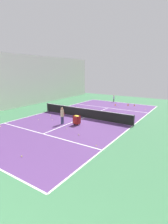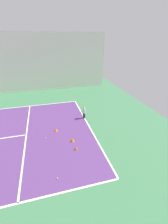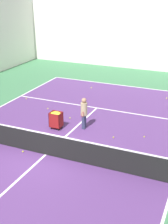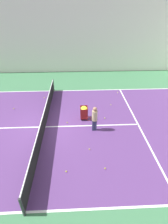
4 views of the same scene
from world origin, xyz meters
TOP-DOWN VIEW (x-y plane):
  - ground_plane at (0.00, 0.00)m, footprint 35.89×35.89m
  - court_playing_area at (0.00, 0.00)m, footprint 10.67×21.73m
  - line_sideline_left at (-5.34, 0.00)m, footprint 0.10×21.73m
  - line_sideline_right at (5.34, 0.00)m, footprint 0.10×21.73m
  - line_service_far at (0.00, 5.98)m, footprint 10.67×0.10m
  - line_centre_service at (0.00, 0.00)m, footprint 0.10×11.95m
  - hall_enclosure_left at (-10.49, 0.00)m, footprint 0.15×32.19m
  - tennis_net at (0.00, 0.00)m, footprint 10.97×0.10m
  - coach_at_net at (0.44, 3.07)m, footprint 0.35×0.65m
  - ball_cart at (-0.83, 2.50)m, footprint 0.58×0.48m
  - tennis_ball_0 at (-2.33, -2.66)m, footprint 0.07×0.07m
  - tennis_ball_1 at (-4.01, -0.64)m, footprint 0.07×0.07m
  - tennis_ball_2 at (-4.70, 5.62)m, footprint 0.07×0.07m
  - tennis_ball_4 at (2.15, 2.65)m, footprint 0.07×0.07m
  - tennis_ball_5 at (-0.36, 1.38)m, footprint 0.07×0.07m
  - tennis_ball_9 at (-2.56, 4.65)m, footprint 0.07×0.07m
  - tennis_ball_10 at (3.55, 1.47)m, footprint 0.07×0.07m
  - tennis_ball_11 at (-0.76, 3.91)m, footprint 0.07×0.07m
  - tennis_ball_15 at (-1.01, -0.21)m, footprint 0.07×0.07m
  - tennis_ball_16 at (3.46, 3.31)m, footprint 0.07×0.07m

SIDE VIEW (x-z plane):
  - ground_plane at x=0.00m, z-range 0.00..0.00m
  - court_playing_area at x=0.00m, z-range 0.00..0.00m
  - line_sideline_left at x=-5.34m, z-range 0.00..0.01m
  - line_sideline_right at x=5.34m, z-range 0.00..0.01m
  - line_service_far at x=0.00m, z-range 0.00..0.01m
  - line_centre_service at x=0.00m, z-range 0.00..0.01m
  - tennis_ball_0 at x=-2.33m, z-range 0.00..0.07m
  - tennis_ball_1 at x=-4.01m, z-range 0.00..0.07m
  - tennis_ball_2 at x=-4.70m, z-range 0.00..0.07m
  - tennis_ball_4 at x=2.15m, z-range 0.00..0.07m
  - tennis_ball_5 at x=-0.36m, z-range 0.00..0.07m
  - tennis_ball_9 at x=-2.56m, z-range 0.00..0.07m
  - tennis_ball_10 at x=3.55m, z-range 0.00..0.07m
  - tennis_ball_11 at x=-0.76m, z-range 0.00..0.07m
  - tennis_ball_15 at x=-1.01m, z-range 0.00..0.07m
  - tennis_ball_16 at x=3.46m, z-range 0.00..0.07m
  - tennis_net at x=0.00m, z-range 0.02..1.05m
  - ball_cart at x=-0.83m, z-range 0.18..1.07m
  - coach_at_net at x=0.44m, z-range 0.12..1.75m
  - hall_enclosure_left at x=-10.49m, z-range 0.00..7.10m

